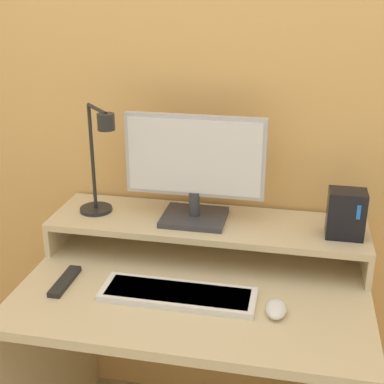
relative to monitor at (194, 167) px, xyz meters
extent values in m
cube|color=#E5AD60|center=(0.04, 0.18, 0.21)|extent=(6.00, 0.05, 2.50)
cube|color=beige|center=(0.04, -0.20, -0.32)|extent=(1.04, 0.68, 0.03)
cube|color=beige|center=(-0.46, -0.20, -0.69)|extent=(0.03, 0.68, 0.71)
cube|color=beige|center=(-0.47, 0.00, -0.25)|extent=(0.02, 0.28, 0.10)
cube|color=beige|center=(0.55, 0.00, -0.25)|extent=(0.02, 0.28, 0.10)
cube|color=beige|center=(0.04, 0.00, -0.19)|extent=(1.04, 0.28, 0.02)
cube|color=#38383D|center=(0.00, 0.00, -0.17)|extent=(0.21, 0.18, 0.02)
cylinder|color=#38383D|center=(0.00, 0.00, -0.12)|extent=(0.04, 0.04, 0.08)
cube|color=#B7B7BC|center=(0.00, 0.00, 0.04)|extent=(0.45, 0.02, 0.26)
cube|color=silver|center=(0.00, -0.01, 0.04)|extent=(0.43, 0.01, 0.24)
cylinder|color=black|center=(-0.34, 0.00, -0.18)|extent=(0.11, 0.11, 0.01)
cylinder|color=black|center=(-0.34, 0.00, 0.01)|extent=(0.01, 0.01, 0.36)
cylinder|color=black|center=(-0.30, -0.05, 0.19)|extent=(0.10, 0.11, 0.01)
cylinder|color=black|center=(-0.25, -0.10, 0.16)|extent=(0.05, 0.05, 0.05)
cube|color=black|center=(0.48, -0.03, -0.11)|extent=(0.11, 0.08, 0.15)
cube|color=#1972F2|center=(0.51, -0.07, -0.08)|extent=(0.01, 0.00, 0.05)
cube|color=white|center=(0.01, -0.28, -0.29)|extent=(0.45, 0.14, 0.02)
cube|color=silver|center=(0.01, -0.28, -0.29)|extent=(0.42, 0.11, 0.01)
ellipsoid|color=white|center=(0.29, -0.31, -0.29)|extent=(0.06, 0.10, 0.03)
cube|color=black|center=(-0.34, -0.28, -0.29)|extent=(0.04, 0.17, 0.02)
camera|label=1|loc=(0.32, -1.58, 0.56)|focal=50.00mm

